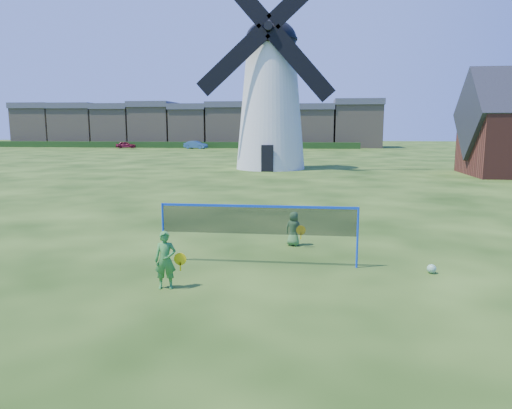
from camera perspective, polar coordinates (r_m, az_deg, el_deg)
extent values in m
plane|color=black|center=(12.31, -1.21, -7.26)|extent=(220.00, 220.00, 0.00)
ellipsoid|color=black|center=(40.80, 1.81, 19.12)|extent=(4.11, 4.11, 3.09)
cylinder|color=black|center=(40.80, 1.81, 19.12)|extent=(4.27, 4.27, 0.17)
cube|color=black|center=(37.49, 1.35, 5.53)|extent=(0.95, 0.11, 2.09)
cube|color=black|center=(38.01, 1.46, 11.18)|extent=(0.67, 0.11, 0.86)
cube|color=black|center=(38.68, 1.55, 15.68)|extent=(0.57, 0.11, 0.76)
cylinder|color=black|center=(38.95, 1.54, 20.45)|extent=(0.67, 1.14, 0.67)
cylinder|color=black|center=(43.29, 2.11, 19.70)|extent=(2.09, 0.11, 2.09)
cylinder|color=black|center=(42.82, 2.06, 19.82)|extent=(0.13, 1.71, 0.13)
cube|color=black|center=(38.67, -2.79, 16.82)|extent=(5.86, 0.10, 5.43)
cube|color=black|center=(38.12, 5.34, 16.44)|extent=(5.43, 0.10, 5.86)
cylinder|color=blue|center=(12.73, -11.04, -3.28)|extent=(0.05, 0.05, 1.55)
cylinder|color=blue|center=(12.17, 12.03, -3.89)|extent=(0.05, 0.05, 1.55)
cube|color=black|center=(12.12, 0.23, -1.93)|extent=(5.00, 0.02, 0.70)
cube|color=blue|center=(12.05, 0.24, -0.20)|extent=(5.00, 0.02, 0.06)
imported|color=#378434|center=(10.63, -10.78, -6.55)|extent=(0.51, 0.37, 1.28)
cylinder|color=yellow|center=(10.72, -9.05, -6.45)|extent=(0.28, 0.02, 0.28)
cube|color=yellow|center=(10.76, -9.02, -7.32)|extent=(0.03, 0.02, 0.20)
imported|color=#49833F|center=(14.22, 4.52, -2.90)|extent=(0.58, 0.47, 1.02)
cylinder|color=yellow|center=(14.00, 5.39, -3.06)|extent=(0.28, 0.02, 0.28)
cube|color=yellow|center=(14.04, 5.37, -3.74)|extent=(0.03, 0.02, 0.20)
sphere|color=green|center=(12.39, 20.24, -7.22)|extent=(0.22, 0.22, 0.22)
cube|color=gray|center=(97.63, -24.40, 8.38)|extent=(6.76, 8.00, 6.68)
cube|color=#4C4C54|center=(97.70, -24.55, 10.63)|extent=(7.06, 8.40, 1.00)
cube|color=gray|center=(93.98, -20.43, 8.60)|extent=(7.66, 8.00, 6.63)
cube|color=#4C4C54|center=(94.05, -20.57, 10.92)|extent=(7.96, 8.40, 1.00)
cube|color=gray|center=(90.88, -16.27, 8.76)|extent=(6.40, 8.00, 6.48)
cube|color=#4C4C54|center=(90.95, -16.38, 11.12)|extent=(6.70, 8.40, 1.00)
cube|color=gray|center=(88.40, -12.07, 9.03)|extent=(6.92, 8.00, 6.80)
cube|color=#4C4C54|center=(88.48, -12.16, 11.55)|extent=(7.22, 8.40, 1.00)
cube|color=gray|center=(86.43, -7.70, 9.00)|extent=(6.22, 8.00, 6.36)
cube|color=#4C4C54|center=(86.50, -7.75, 11.44)|extent=(6.52, 8.40, 1.00)
cube|color=gray|center=(84.99, -3.21, 9.17)|extent=(6.75, 8.00, 6.67)
cube|color=#4C4C54|center=(85.07, -3.23, 11.75)|extent=(7.05, 8.40, 1.00)
cube|color=gray|center=(84.02, 1.81, 9.12)|extent=(7.39, 8.00, 6.50)
cube|color=#4C4C54|center=(84.09, 1.83, 11.67)|extent=(7.69, 8.40, 1.00)
cube|color=gray|center=(83.69, 6.86, 8.97)|extent=(6.62, 8.00, 6.26)
cube|color=#4C4C54|center=(83.75, 6.91, 11.46)|extent=(6.92, 8.40, 1.00)
cube|color=gray|center=(84.00, 12.00, 9.10)|extent=(7.64, 8.00, 7.02)
cube|color=#4C4C54|center=(84.10, 12.10, 11.83)|extent=(7.94, 8.40, 1.00)
cube|color=#193814|center=(81.27, -10.13, 7.03)|extent=(62.00, 0.80, 1.00)
imported|color=maroon|center=(81.11, -15.29, 6.88)|extent=(3.41, 2.15, 1.08)
imported|color=#284E7A|center=(77.17, -7.20, 7.08)|extent=(4.01, 2.32, 1.25)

